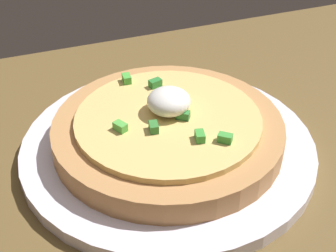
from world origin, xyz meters
TOP-DOWN VIEW (x-y plane):
  - dining_table at (0.00, 0.00)cm, footprint 93.38×66.27cm
  - plate at (-6.44, -6.64)cm, footprint 29.17×29.17cm
  - pizza at (-6.45, -6.67)cm, footprint 22.59×22.59cm

SIDE VIEW (x-z plane):
  - dining_table at x=0.00cm, z-range 0.00..2.76cm
  - plate at x=-6.44cm, z-range 2.76..4.15cm
  - pizza at x=-6.45cm, z-range 2.93..8.40cm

